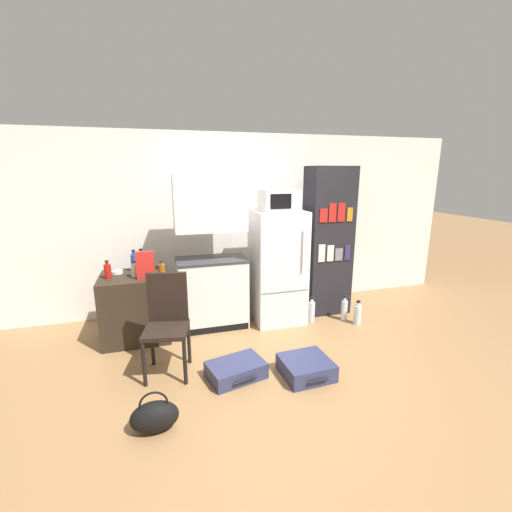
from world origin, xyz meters
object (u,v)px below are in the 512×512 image
at_px(side_table, 136,307).
at_px(bottle_ketchup_red, 108,271).
at_px(suitcase_large_flat, 306,367).
at_px(suitcase_small_flat, 236,370).
at_px(microwave, 279,200).
at_px(water_bottle_back, 312,311).
at_px(bottle_blue_soda, 134,262).
at_px(bowl, 117,272).
at_px(bookshelf, 328,241).
at_px(kitchen_hutch, 211,259).
at_px(bottle_amber_beer, 162,270).
at_px(cereal_box, 145,265).
at_px(refrigerator, 278,267).
at_px(chair, 167,316).
at_px(bottle_wine_dark, 142,262).
at_px(water_bottle_middle, 344,310).
at_px(handbag, 155,416).
at_px(bottle_milk_white, 134,270).
at_px(water_bottle_front, 357,314).

bearing_deg(side_table, bottle_ketchup_red, -168.27).
xyz_separation_m(suitcase_large_flat, suitcase_small_flat, (-0.65, 0.16, -0.01)).
xyz_separation_m(microwave, water_bottle_back, (0.41, -0.20, -1.43)).
height_order(bottle_blue_soda, bowl, bottle_blue_soda).
bearing_deg(bookshelf, water_bottle_back, -139.09).
relative_size(kitchen_hutch, suitcase_large_flat, 3.94).
relative_size(bottle_amber_beer, cereal_box, 0.65).
relative_size(refrigerator, chair, 1.48).
relative_size(kitchen_hutch, water_bottle_back, 5.55).
xyz_separation_m(microwave, bottle_wine_dark, (-1.65, 0.09, -0.69)).
relative_size(suitcase_large_flat, water_bottle_back, 1.41).
relative_size(refrigerator, suitcase_small_flat, 2.45).
bearing_deg(refrigerator, bottle_ketchup_red, -177.92).
height_order(bottle_blue_soda, suitcase_large_flat, bottle_blue_soda).
distance_m(bottle_ketchup_red, suitcase_small_flat, 1.78).
distance_m(refrigerator, bowl, 1.93).
height_order(chair, suitcase_small_flat, chair).
relative_size(bookshelf, water_bottle_middle, 5.81).
bearing_deg(bottle_amber_beer, handbag, -95.08).
bearing_deg(cereal_box, suitcase_small_flat, -51.03).
bearing_deg(bottle_blue_soda, microwave, -5.01).
xyz_separation_m(bookshelf, handbag, (-2.31, -1.75, -0.87)).
bearing_deg(chair, microwave, 41.12).
bearing_deg(suitcase_large_flat, kitchen_hutch, 113.12).
relative_size(refrigerator, handbag, 4.00).
relative_size(suitcase_large_flat, water_bottle_middle, 1.40).
relative_size(bottle_ketchup_red, cereal_box, 0.68).
bearing_deg(kitchen_hutch, refrigerator, -4.02).
bearing_deg(refrigerator, kitchen_hutch, 175.98).
bearing_deg(bottle_blue_soda, bottle_milk_white, -87.51).
bearing_deg(chair, refrigerator, 41.16).
distance_m(bottle_wine_dark, cereal_box, 0.27).
bearing_deg(microwave, water_bottle_middle, -18.49).
relative_size(chair, water_bottle_front, 3.04).
height_order(bookshelf, water_bottle_middle, bookshelf).
distance_m(bottle_amber_beer, bottle_blue_soda, 0.46).
xyz_separation_m(side_table, bottle_wine_dark, (0.10, 0.11, 0.50)).
bearing_deg(cereal_box, suitcase_large_flat, -38.11).
height_order(refrigerator, water_bottle_middle, refrigerator).
relative_size(bottle_ketchup_red, water_bottle_back, 0.60).
relative_size(cereal_box, suitcase_large_flat, 0.63).
bearing_deg(microwave, chair, -150.04).
distance_m(suitcase_large_flat, water_bottle_middle, 1.43).
xyz_separation_m(side_table, bottle_blue_soda, (0.01, 0.17, 0.49)).
relative_size(suitcase_small_flat, water_bottle_back, 1.73).
relative_size(bottle_amber_beer, bowl, 1.50).
height_order(side_table, suitcase_large_flat, side_table).
bearing_deg(refrigerator, water_bottle_middle, -18.59).
height_order(bowl, water_bottle_middle, bowl).
bearing_deg(bottle_ketchup_red, bowl, 66.45).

